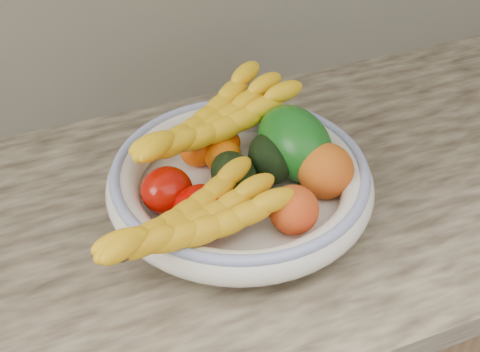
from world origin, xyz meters
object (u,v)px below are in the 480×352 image
(green_mango, at_px, (294,143))
(banana_bunch_back, at_px, (213,127))
(banana_bunch_front, at_px, (192,226))
(fruit_bowl, at_px, (240,182))

(green_mango, bearing_deg, banana_bunch_back, 139.48)
(banana_bunch_front, bearing_deg, fruit_bowl, 24.59)
(banana_bunch_front, bearing_deg, banana_bunch_back, 44.54)
(green_mango, relative_size, banana_bunch_back, 0.46)
(green_mango, bearing_deg, fruit_bowl, -173.11)
(banana_bunch_back, relative_size, banana_bunch_front, 1.10)
(green_mango, height_order, banana_bunch_back, green_mango)
(fruit_bowl, bearing_deg, banana_bunch_front, -137.70)
(fruit_bowl, relative_size, banana_bunch_front, 1.34)
(banana_bunch_front, bearing_deg, green_mango, 12.76)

